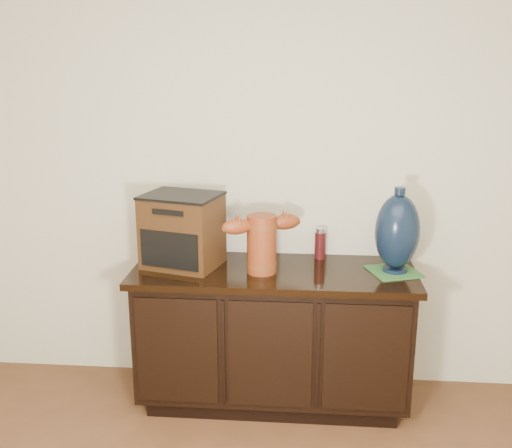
# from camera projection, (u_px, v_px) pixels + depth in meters

# --- Properties ---
(room) EXTENTS (5.00, 5.00, 5.00)m
(room) POSITION_uv_depth(u_px,v_px,m) (185.00, 446.00, 0.81)
(room) COLOR #53321C
(room) RESTS_ON ground
(sideboard) EXTENTS (1.46, 0.56, 0.75)m
(sideboard) POSITION_uv_depth(u_px,v_px,m) (273.00, 335.00, 3.19)
(sideboard) COLOR black
(sideboard) RESTS_ON ground
(terracotta_vessel) EXTENTS (0.41, 0.24, 0.30)m
(terracotta_vessel) POSITION_uv_depth(u_px,v_px,m) (262.00, 241.00, 3.01)
(terracotta_vessel) COLOR brown
(terracotta_vessel) RESTS_ON sideboard
(tv_radio) EXTENTS (0.45, 0.40, 0.38)m
(tv_radio) POSITION_uv_depth(u_px,v_px,m) (182.00, 230.00, 3.11)
(tv_radio) COLOR #371F0D
(tv_radio) RESTS_ON sideboard
(green_mat) EXTENTS (0.29, 0.29, 0.01)m
(green_mat) POSITION_uv_depth(u_px,v_px,m) (394.00, 271.00, 3.05)
(green_mat) COLOR #2E622C
(green_mat) RESTS_ON sideboard
(lamp_base) EXTENTS (0.28, 0.28, 0.43)m
(lamp_base) POSITION_uv_depth(u_px,v_px,m) (397.00, 232.00, 2.99)
(lamp_base) COLOR black
(lamp_base) RESTS_ON green_mat
(spray_can) EXTENTS (0.06, 0.06, 0.17)m
(spray_can) POSITION_uv_depth(u_px,v_px,m) (320.00, 244.00, 3.24)
(spray_can) COLOR #590F11
(spray_can) RESTS_ON sideboard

